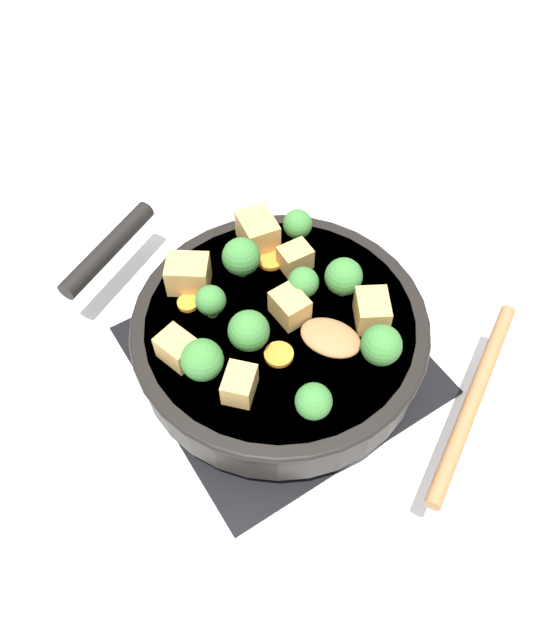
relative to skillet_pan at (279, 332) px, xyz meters
name	(u,v)px	position (x,y,z in m)	size (l,w,h in m)	color
ground_plane	(280,360)	(0.00, 0.00, -0.06)	(2.40, 2.40, 0.00)	white
front_burner_grate	(280,355)	(0.00, 0.00, -0.05)	(0.31, 0.31, 0.03)	black
skillet_pan	(279,332)	(0.00, 0.00, 0.00)	(0.36, 0.43, 0.06)	black
wooden_spoon	(412,372)	(0.08, -0.14, 0.03)	(0.23, 0.25, 0.02)	olive
tofu_cube_center_large	(295,258)	(0.06, 0.06, 0.04)	(0.04, 0.03, 0.03)	tan
tofu_cube_near_handle	(240,384)	(-0.08, -0.06, 0.04)	(0.04, 0.03, 0.03)	tan
tofu_cube_east_chunk	(188,274)	(-0.06, 0.10, 0.04)	(0.05, 0.04, 0.04)	tan
tofu_cube_west_chunk	(258,232)	(0.04, 0.11, 0.04)	(0.05, 0.04, 0.04)	tan
tofu_cube_back_piece	(372,311)	(0.08, -0.06, 0.04)	(0.04, 0.03, 0.03)	tan
tofu_cube_front_piece	(289,305)	(0.01, 0.00, 0.04)	(0.04, 0.03, 0.03)	tan
tofu_cube_mid_small	(177,348)	(-0.12, 0.02, 0.04)	(0.04, 0.03, 0.03)	tan
broccoli_floret_near_spoon	(303,283)	(0.04, 0.01, 0.05)	(0.04, 0.04, 0.04)	#709956
broccoli_floret_center_top	(344,277)	(0.08, -0.01, 0.05)	(0.04, 0.04, 0.05)	#709956
broccoli_floret_east_rim	(240,258)	(0.00, 0.08, 0.05)	(0.04, 0.04, 0.05)	#709956
broccoli_floret_west_rim	(249,331)	(-0.05, -0.01, 0.05)	(0.04, 0.04, 0.05)	#709956
broccoli_floret_north_edge	(381,345)	(0.06, -0.10, 0.05)	(0.04, 0.04, 0.05)	#709956
broccoli_floret_south_cluster	(202,360)	(-0.10, -0.02, 0.05)	(0.04, 0.04, 0.05)	#709956
broccoli_floret_mid_floret	(211,301)	(-0.06, 0.05, 0.05)	(0.03, 0.03, 0.04)	#709956
broccoli_floret_small_inner	(298,224)	(0.09, 0.09, 0.05)	(0.04, 0.04, 0.04)	#709956
broccoli_floret_tall_stem	(314,402)	(-0.03, -0.12, 0.05)	(0.04, 0.04, 0.04)	#709956
carrot_slice_orange_thin	(279,354)	(-0.03, -0.04, 0.03)	(0.03, 0.03, 0.01)	orange
carrot_slice_near_center	(271,259)	(0.04, 0.08, 0.03)	(0.03, 0.03, 0.01)	orange
carrot_slice_edge_slice	(188,303)	(-0.07, 0.07, 0.03)	(0.02, 0.02, 0.01)	orange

